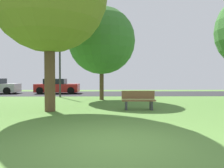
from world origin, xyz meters
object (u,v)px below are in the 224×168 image
parked_car_red (57,87)px  street_lamp_post (60,68)px  park_bench (138,100)px  oak_tree_left (102,41)px

parked_car_red → street_lamp_post: bearing=-74.3°
street_lamp_post → park_bench: bearing=-52.5°
parked_car_red → street_lamp_post: size_ratio=0.89×
oak_tree_left → street_lamp_post: bearing=148.8°
oak_tree_left → street_lamp_post: size_ratio=1.41×
parked_car_red → park_bench: parked_car_red is taller
parked_car_red → oak_tree_left: bearing=-53.8°
parked_car_red → park_bench: size_ratio=2.52×
park_bench → street_lamp_post: (-5.17, 6.73, 1.79)m
parked_car_red → street_lamp_post: 4.50m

